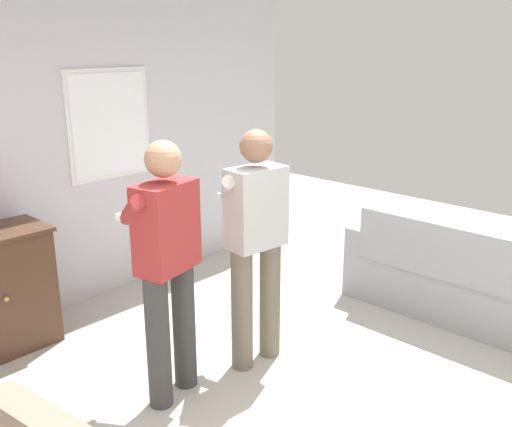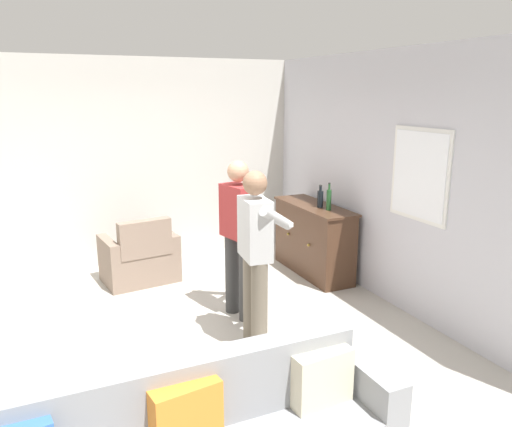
{
  "view_description": "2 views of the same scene",
  "coord_description": "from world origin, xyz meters",
  "px_view_note": "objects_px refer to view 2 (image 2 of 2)",
  "views": [
    {
      "loc": [
        -2.35,
        -1.69,
        2.23
      ],
      "look_at": [
        0.29,
        0.75,
        1.13
      ],
      "focal_mm": 40.0,
      "sensor_mm": 36.0,
      "label": 1
    },
    {
      "loc": [
        4.26,
        -0.98,
        2.36
      ],
      "look_at": [
        0.26,
        0.84,
        1.27
      ],
      "focal_mm": 35.0,
      "sensor_mm": 36.0,
      "label": 2
    }
  ],
  "objects_px": {
    "bottle_wine_green": "(320,198)",
    "bottle_liquor_amber": "(329,199)",
    "person_standing_right": "(256,252)",
    "armchair": "(140,260)",
    "sideboard_cabinet": "(313,239)",
    "person_standing_left": "(240,232)"
  },
  "relations": [
    {
      "from": "armchair",
      "to": "person_standing_right",
      "type": "relative_size",
      "value": 0.57
    },
    {
      "from": "bottle_wine_green",
      "to": "person_standing_right",
      "type": "height_order",
      "value": "person_standing_right"
    },
    {
      "from": "bottle_liquor_amber",
      "to": "person_standing_left",
      "type": "distance_m",
      "value": 1.49
    },
    {
      "from": "sideboard_cabinet",
      "to": "person_standing_right",
      "type": "distance_m",
      "value": 2.15
    },
    {
      "from": "bottle_wine_green",
      "to": "armchair",
      "type": "bearing_deg",
      "value": -109.42
    },
    {
      "from": "sideboard_cabinet",
      "to": "person_standing_left",
      "type": "distance_m",
      "value": 1.66
    },
    {
      "from": "bottle_wine_green",
      "to": "person_standing_left",
      "type": "distance_m",
      "value": 1.54
    },
    {
      "from": "armchair",
      "to": "bottle_liquor_amber",
      "type": "distance_m",
      "value": 2.48
    },
    {
      "from": "bottle_wine_green",
      "to": "bottle_liquor_amber",
      "type": "xyz_separation_m",
      "value": [
        0.18,
        0.01,
        0.02
      ]
    },
    {
      "from": "bottle_liquor_amber",
      "to": "person_standing_right",
      "type": "xyz_separation_m",
      "value": [
        1.16,
        -1.51,
        -0.12
      ]
    },
    {
      "from": "person_standing_right",
      "to": "sideboard_cabinet",
      "type": "bearing_deg",
      "value": 134.59
    },
    {
      "from": "person_standing_left",
      "to": "bottle_liquor_amber",
      "type": "bearing_deg",
      "value": 109.37
    },
    {
      "from": "person_standing_left",
      "to": "person_standing_right",
      "type": "relative_size",
      "value": 1.0
    },
    {
      "from": "person_standing_left",
      "to": "bottle_wine_green",
      "type": "bearing_deg",
      "value": 115.85
    },
    {
      "from": "bottle_wine_green",
      "to": "sideboard_cabinet",
      "type": "bearing_deg",
      "value": -178.79
    },
    {
      "from": "bottle_liquor_amber",
      "to": "bottle_wine_green",
      "type": "bearing_deg",
      "value": -175.7
    },
    {
      "from": "bottle_wine_green",
      "to": "bottle_liquor_amber",
      "type": "distance_m",
      "value": 0.18
    },
    {
      "from": "bottle_wine_green",
      "to": "person_standing_left",
      "type": "relative_size",
      "value": 0.17
    },
    {
      "from": "armchair",
      "to": "sideboard_cabinet",
      "type": "xyz_separation_m",
      "value": [
        0.63,
        2.15,
        0.17
      ]
    },
    {
      "from": "person_standing_right",
      "to": "bottle_liquor_amber",
      "type": "bearing_deg",
      "value": 127.61
    },
    {
      "from": "person_standing_left",
      "to": "sideboard_cabinet",
      "type": "bearing_deg",
      "value": 120.12
    },
    {
      "from": "bottle_wine_green",
      "to": "bottle_liquor_amber",
      "type": "bearing_deg",
      "value": 4.3
    }
  ]
}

